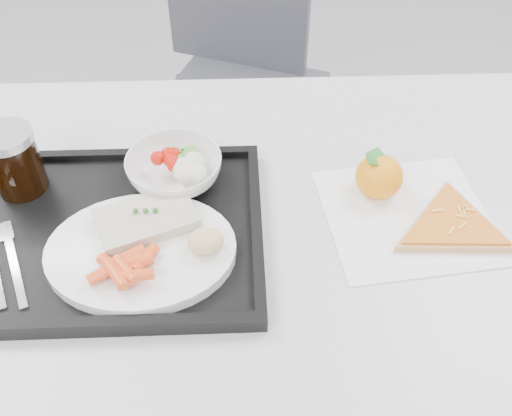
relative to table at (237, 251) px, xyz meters
name	(u,v)px	position (x,y,z in m)	size (l,w,h in m)	color
table	(237,251)	(0.00, 0.00, 0.00)	(1.20, 0.80, 0.75)	silver
chair	(238,61)	(0.01, 0.82, -0.15)	(0.54, 0.55, 0.93)	#393A40
tray	(112,233)	(-0.19, -0.02, 0.08)	(0.45, 0.35, 0.03)	black
dinner_plate	(141,251)	(-0.13, -0.07, 0.09)	(0.27, 0.27, 0.02)	white
fish_fillet	(146,219)	(-0.13, -0.03, 0.11)	(0.16, 0.13, 0.03)	beige
bread_roll	(206,241)	(-0.04, -0.08, 0.12)	(0.06, 0.06, 0.03)	#EAC28B
salad_bowl	(175,169)	(-0.10, 0.08, 0.11)	(0.15, 0.15, 0.05)	white
cola_glass	(14,160)	(-0.34, 0.08, 0.14)	(0.08, 0.08, 0.11)	black
napkin	(407,216)	(0.27, 0.00, 0.07)	(0.28, 0.27, 0.00)	white
tangerine	(379,176)	(0.23, 0.06, 0.10)	(0.08, 0.08, 0.07)	orange
pizza_slice	(452,226)	(0.33, -0.03, 0.08)	(0.28, 0.28, 0.02)	tan
carrot_pile	(126,267)	(-0.15, -0.12, 0.11)	(0.09, 0.08, 0.03)	#F54F1E
salad_contents	(182,165)	(-0.08, 0.08, 0.12)	(0.09, 0.08, 0.03)	red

